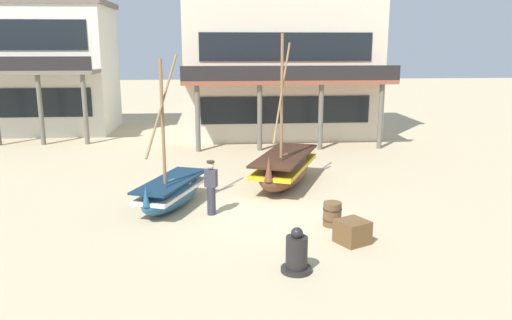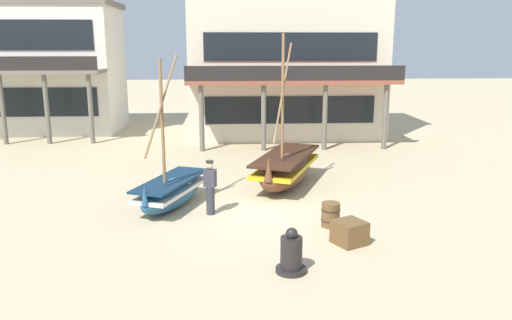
# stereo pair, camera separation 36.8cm
# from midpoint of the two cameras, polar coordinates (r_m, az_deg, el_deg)

# --- Properties ---
(ground_plane) EXTENTS (120.00, 120.00, 0.00)m
(ground_plane) POSITION_cam_midpoint_polar(r_m,az_deg,el_deg) (16.08, 0.86, -5.67)
(ground_plane) COLOR tan
(fishing_boat_near_left) EXTENTS (2.29, 3.61, 4.79)m
(fishing_boat_near_left) POSITION_cam_midpoint_polar(r_m,az_deg,el_deg) (16.45, -8.80, -3.45)
(fishing_boat_near_left) COLOR #23517A
(fishing_boat_near_left) RESTS_ON ground
(fishing_boat_centre_large) EXTENTS (3.04, 4.66, 5.45)m
(fishing_boat_centre_large) POSITION_cam_midpoint_polar(r_m,az_deg,el_deg) (18.71, 3.91, -0.93)
(fishing_boat_centre_large) COLOR brown
(fishing_boat_centre_large) RESTS_ON ground
(fisherman_by_hull) EXTENTS (0.41, 0.33, 1.68)m
(fisherman_by_hull) POSITION_cam_midpoint_polar(r_m,az_deg,el_deg) (15.55, -4.46, -3.14)
(fisherman_by_hull) COLOR #33333D
(fisherman_by_hull) RESTS_ON ground
(capstan_winch) EXTENTS (0.72, 0.72, 1.07)m
(capstan_winch) POSITION_cam_midpoint_polar(r_m,az_deg,el_deg) (11.85, 4.86, -10.47)
(capstan_winch) COLOR black
(capstan_winch) RESTS_ON ground
(wooden_barrel) EXTENTS (0.56, 0.56, 0.70)m
(wooden_barrel) POSITION_cam_midpoint_polar(r_m,az_deg,el_deg) (14.81, 9.04, -6.05)
(wooden_barrel) COLOR brown
(wooden_barrel) RESTS_ON ground
(cargo_crate) EXTENTS (1.00, 1.00, 0.62)m
(cargo_crate) POSITION_cam_midpoint_polar(r_m,az_deg,el_deg) (13.67, 11.17, -7.96)
(cargo_crate) COLOR brown
(cargo_crate) RESTS_ON ground
(harbor_building_main) EXTENTS (10.88, 7.50, 9.89)m
(harbor_building_main) POSITION_cam_midpoint_polar(r_m,az_deg,el_deg) (28.99, 3.64, 12.51)
(harbor_building_main) COLOR beige
(harbor_building_main) RESTS_ON ground
(harbor_building_annex) EXTENTS (8.08, 7.63, 7.48)m
(harbor_building_annex) POSITION_cam_midpoint_polar(r_m,az_deg,el_deg) (32.85, -21.67, 9.60)
(harbor_building_annex) COLOR silver
(harbor_building_annex) RESTS_ON ground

